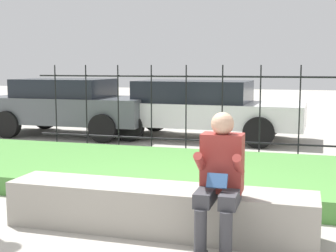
{
  "coord_description": "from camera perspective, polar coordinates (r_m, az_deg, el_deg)",
  "views": [
    {
      "loc": [
        1.4,
        -4.41,
        1.69
      ],
      "look_at": [
        -0.28,
        1.36,
        0.92
      ],
      "focal_mm": 50.0,
      "sensor_mm": 36.0,
      "label": 1
    }
  ],
  "objects": [
    {
      "name": "ground_plane",
      "position": [
        4.92,
        -1.31,
        -12.73
      ],
      "size": [
        60.0,
        60.0,
        0.0
      ],
      "primitive_type": "plane",
      "color": "#A8A399"
    },
    {
      "name": "grass_berm",
      "position": [
        6.82,
        4.02,
        -5.94
      ],
      "size": [
        9.32,
        2.77,
        0.25
      ],
      "color": "#4C893D",
      "rests_on": "ground_plane"
    },
    {
      "name": "iron_fence",
      "position": [
        8.4,
        6.62,
        1.86
      ],
      "size": [
        7.32,
        0.03,
        1.71
      ],
      "color": "black",
      "rests_on": "ground_plane"
    },
    {
      "name": "stone_bench",
      "position": [
        4.86,
        -1.28,
        -10.39
      ],
      "size": [
        3.17,
        0.57,
        0.47
      ],
      "color": "gray",
      "rests_on": "ground_plane"
    },
    {
      "name": "car_parked_center",
      "position": [
        10.91,
        3.8,
        2.27
      ],
      "size": [
        4.72,
        2.04,
        1.35
      ],
      "rotation": [
        0.0,
        0.0,
        -0.03
      ],
      "color": "silver",
      "rests_on": "ground_plane"
    },
    {
      "name": "person_seated_reader",
      "position": [
        4.26,
        6.35,
        -6.13
      ],
      "size": [
        0.42,
        0.73,
        1.27
      ],
      "color": "black",
      "rests_on": "ground_plane"
    },
    {
      "name": "car_parked_left",
      "position": [
        11.71,
        -11.94,
        2.52
      ],
      "size": [
        3.95,
        1.88,
        1.38
      ],
      "rotation": [
        0.0,
        0.0,
        -0.0
      ],
      "color": "#4C5156",
      "rests_on": "ground_plane"
    }
  ]
}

